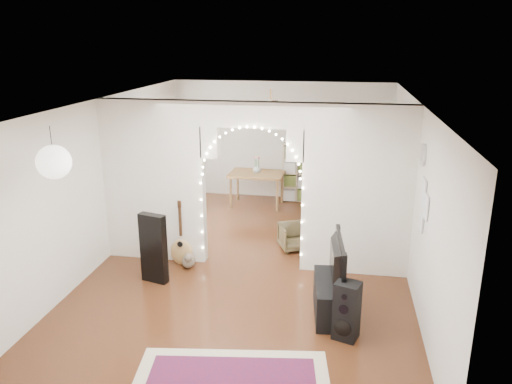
% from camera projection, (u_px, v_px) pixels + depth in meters
% --- Properties ---
extents(floor, '(7.50, 7.50, 0.00)m').
position_uv_depth(floor, '(252.00, 263.00, 8.38)').
color(floor, black).
rests_on(floor, ground).
extents(ceiling, '(5.00, 7.50, 0.02)m').
position_uv_depth(ceiling, '(252.00, 101.00, 7.58)').
color(ceiling, white).
rests_on(ceiling, wall_back).
extents(wall_back, '(5.00, 0.02, 2.70)m').
position_uv_depth(wall_back, '(281.00, 141.00, 11.51)').
color(wall_back, silver).
rests_on(wall_back, floor).
extents(wall_front, '(5.00, 0.02, 2.70)m').
position_uv_depth(wall_front, '(178.00, 304.00, 4.45)').
color(wall_front, silver).
rests_on(wall_front, floor).
extents(wall_left, '(0.02, 7.50, 2.70)m').
position_uv_depth(wall_left, '(106.00, 179.00, 8.38)').
color(wall_left, silver).
rests_on(wall_left, floor).
extents(wall_right, '(0.02, 7.50, 2.70)m').
position_uv_depth(wall_right, '(414.00, 194.00, 7.57)').
color(wall_right, silver).
rests_on(wall_right, floor).
extents(divider_wall, '(5.00, 0.20, 2.70)m').
position_uv_depth(divider_wall, '(252.00, 182.00, 7.96)').
color(divider_wall, silver).
rests_on(divider_wall, floor).
extents(fairy_lights, '(1.64, 0.04, 1.60)m').
position_uv_depth(fairy_lights, '(251.00, 176.00, 7.80)').
color(fairy_lights, '#FFEABF').
rests_on(fairy_lights, divider_wall).
extents(window, '(0.04, 1.20, 1.40)m').
position_uv_depth(window, '(147.00, 148.00, 10.03)').
color(window, white).
rests_on(window, wall_left).
extents(wall_clock, '(0.03, 0.31, 0.31)m').
position_uv_depth(wall_clock, '(423.00, 155.00, 6.79)').
color(wall_clock, white).
rests_on(wall_clock, wall_right).
extents(picture_frames, '(0.02, 0.50, 0.70)m').
position_uv_depth(picture_frames, '(423.00, 206.00, 6.59)').
color(picture_frames, white).
rests_on(picture_frames, wall_right).
extents(paper_lantern, '(0.40, 0.40, 0.40)m').
position_uv_depth(paper_lantern, '(54.00, 162.00, 5.76)').
color(paper_lantern, white).
rests_on(paper_lantern, ceiling).
extents(ceiling_fan, '(1.10, 1.10, 0.30)m').
position_uv_depth(ceiling_fan, '(271.00, 105.00, 9.55)').
color(ceiling_fan, '#AB7539').
rests_on(ceiling_fan, ceiling).
extents(guitar_case, '(0.44, 0.24, 1.10)m').
position_uv_depth(guitar_case, '(154.00, 248.00, 7.61)').
color(guitar_case, black).
rests_on(guitar_case, floor).
extents(acoustic_guitar, '(0.40, 0.20, 0.95)m').
position_uv_depth(acoustic_guitar, '(181.00, 242.00, 8.20)').
color(acoustic_guitar, '#B17B46').
rests_on(acoustic_guitar, floor).
extents(tabby_cat, '(0.29, 0.49, 0.32)m').
position_uv_depth(tabby_cat, '(189.00, 260.00, 8.18)').
color(tabby_cat, brown).
rests_on(tabby_cat, floor).
extents(floor_speaker, '(0.36, 0.34, 0.77)m').
position_uv_depth(floor_speaker, '(347.00, 311.00, 6.19)').
color(floor_speaker, black).
rests_on(floor_speaker, floor).
extents(media_console, '(0.49, 1.03, 0.50)m').
position_uv_depth(media_console, '(330.00, 298.00, 6.76)').
color(media_console, black).
rests_on(media_console, floor).
extents(tv, '(0.24, 1.08, 0.62)m').
position_uv_depth(tv, '(332.00, 260.00, 6.59)').
color(tv, black).
rests_on(tv, media_console).
extents(bookcase, '(1.35, 0.70, 1.35)m').
position_uv_depth(bookcase, '(312.00, 173.00, 11.35)').
color(bookcase, tan).
rests_on(bookcase, floor).
extents(dining_table, '(1.23, 0.85, 0.76)m').
position_uv_depth(dining_table, '(257.00, 176.00, 11.09)').
color(dining_table, brown).
rests_on(dining_table, floor).
extents(flower_vase, '(0.19, 0.19, 0.19)m').
position_uv_depth(flower_vase, '(257.00, 169.00, 11.04)').
color(flower_vase, white).
rests_on(flower_vase, dining_table).
extents(dining_chair_left, '(0.66, 0.67, 0.47)m').
position_uv_depth(dining_chair_left, '(295.00, 237.00, 8.88)').
color(dining_chair_left, '#483D24').
rests_on(dining_chair_left, floor).
extents(dining_chair_right, '(0.60, 0.61, 0.47)m').
position_uv_depth(dining_chair_right, '(321.00, 231.00, 9.16)').
color(dining_chair_right, '#483D24').
rests_on(dining_chair_right, floor).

